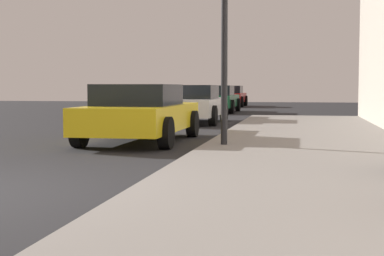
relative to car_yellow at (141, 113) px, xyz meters
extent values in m
cube|color=gray|center=(3.68, -6.41, -0.57)|extent=(4.00, 32.00, 0.15)
cylinder|color=black|center=(2.07, -1.68, 1.53)|extent=(0.12, 0.12, 4.05)
cube|color=yellow|center=(0.00, 0.05, -0.10)|extent=(1.78, 4.45, 0.55)
cube|color=black|center=(0.00, -0.17, 0.40)|extent=(1.57, 2.00, 0.45)
cylinder|color=black|center=(-0.89, 1.47, -0.33)|extent=(0.22, 0.64, 0.64)
cylinder|color=black|center=(0.89, 1.47, -0.33)|extent=(0.22, 0.64, 0.64)
cylinder|color=black|center=(-0.89, -1.37, -0.33)|extent=(0.22, 0.64, 0.64)
cylinder|color=black|center=(0.89, -1.37, -0.33)|extent=(0.22, 0.64, 0.64)
cube|color=white|center=(-0.06, 6.79, -0.10)|extent=(1.73, 4.15, 0.55)
cube|color=black|center=(-0.06, 6.58, 0.40)|extent=(1.52, 1.87, 0.45)
cylinder|color=black|center=(-0.93, 8.12, -0.33)|extent=(0.22, 0.64, 0.64)
cylinder|color=black|center=(0.80, 8.12, -0.33)|extent=(0.22, 0.64, 0.64)
cylinder|color=black|center=(-0.93, 5.46, -0.33)|extent=(0.22, 0.64, 0.64)
cylinder|color=black|center=(0.80, 5.46, -0.33)|extent=(0.22, 0.64, 0.64)
cube|color=#196638|center=(-0.49, 15.01, -0.10)|extent=(1.82, 4.15, 0.55)
cube|color=black|center=(-0.49, 14.80, 0.40)|extent=(1.60, 1.87, 0.45)
cylinder|color=black|center=(-1.40, 16.34, -0.33)|extent=(0.22, 0.64, 0.64)
cylinder|color=black|center=(0.42, 16.34, -0.33)|extent=(0.22, 0.64, 0.64)
cylinder|color=black|center=(-1.40, 13.68, -0.33)|extent=(0.22, 0.64, 0.64)
cylinder|color=black|center=(0.42, 13.68, -0.33)|extent=(0.22, 0.64, 0.64)
cube|color=red|center=(-0.83, 23.22, -0.10)|extent=(1.75, 4.08, 0.55)
cube|color=black|center=(-0.83, 23.01, 0.40)|extent=(1.54, 1.83, 0.45)
cylinder|color=black|center=(-1.71, 24.52, -0.33)|extent=(0.22, 0.64, 0.64)
cylinder|color=black|center=(0.04, 24.52, -0.33)|extent=(0.22, 0.64, 0.64)
cylinder|color=black|center=(-1.71, 21.91, -0.33)|extent=(0.22, 0.64, 0.64)
cylinder|color=black|center=(0.04, 21.91, -0.33)|extent=(0.22, 0.64, 0.64)
camera|label=1|loc=(3.46, -12.42, 0.58)|focal=54.72mm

